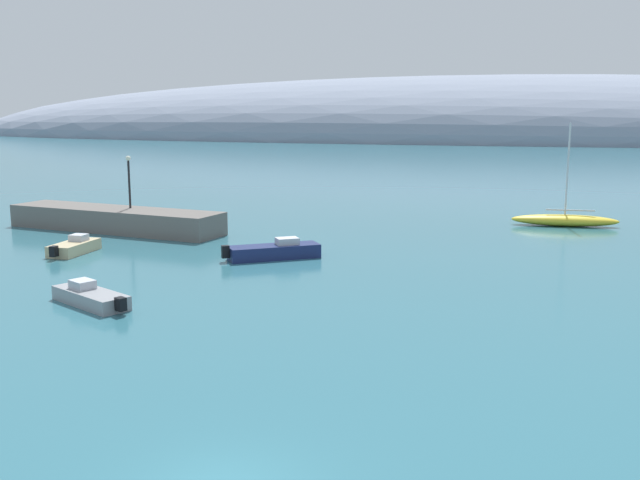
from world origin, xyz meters
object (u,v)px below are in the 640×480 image
object	(u,v)px
motorboat_sand_alongside_breakwater	(74,247)
motorboat_navy_outer	(274,251)
sailboat_yellow_outer_mooring	(565,220)
motorboat_grey_foreground	(91,297)
harbor_lamp_post	(129,175)

from	to	relation	value
motorboat_sand_alongside_breakwater	motorboat_navy_outer	world-z (taller)	motorboat_navy_outer
sailboat_yellow_outer_mooring	motorboat_navy_outer	distance (m)	24.63
sailboat_yellow_outer_mooring	motorboat_navy_outer	bearing A→B (deg)	42.14
sailboat_yellow_outer_mooring	motorboat_grey_foreground	distance (m)	36.90
motorboat_grey_foreground	harbor_lamp_post	world-z (taller)	harbor_lamp_post
motorboat_grey_foreground	harbor_lamp_post	size ratio (longest dim) A/B	1.26
sailboat_yellow_outer_mooring	motorboat_navy_outer	world-z (taller)	sailboat_yellow_outer_mooring
motorboat_grey_foreground	motorboat_sand_alongside_breakwater	world-z (taller)	motorboat_sand_alongside_breakwater
motorboat_navy_outer	motorboat_grey_foreground	bearing A→B (deg)	-146.06
sailboat_yellow_outer_mooring	motorboat_navy_outer	xyz separation A→B (m)	(-17.26, -17.56, -0.03)
motorboat_navy_outer	harbor_lamp_post	bearing A→B (deg)	117.54
motorboat_grey_foreground	motorboat_navy_outer	size ratio (longest dim) A/B	0.90
motorboat_sand_alongside_breakwater	harbor_lamp_post	xyz separation A→B (m)	(-1.13, 8.82, 3.63)
harbor_lamp_post	motorboat_sand_alongside_breakwater	bearing A→B (deg)	-82.69
harbor_lamp_post	motorboat_grey_foreground	bearing A→B (deg)	-64.96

